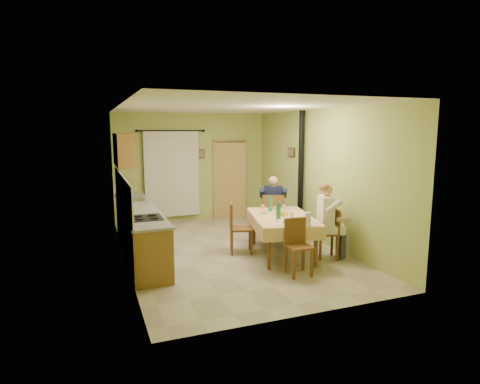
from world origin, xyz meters
name	(u,v)px	position (x,y,z in m)	size (l,w,h in m)	color
floor	(230,250)	(0.00, 0.00, 0.00)	(4.00, 6.00, 0.01)	tan
room_shell	(230,159)	(0.00, 0.00, 1.82)	(4.04, 6.04, 2.82)	#ADBC60
kitchen_run	(139,230)	(-1.71, 0.40, 0.48)	(0.64, 3.64, 1.56)	brown
upper_cabinets	(124,150)	(-1.82, 1.70, 1.95)	(0.35, 1.40, 0.70)	brown
curtain	(172,174)	(-0.55, 2.90, 1.26)	(1.70, 0.07, 2.22)	black
doorway	(230,179)	(1.05, 2.93, 1.05)	(0.96, 0.22, 2.15)	black
dining_table	(282,235)	(0.84, -0.61, 0.38)	(1.48, 2.03, 0.76)	#DFB779
tableware	(284,214)	(0.82, -0.71, 0.83)	(0.67, 1.64, 0.33)	white
chair_far	(273,227)	(1.13, 0.39, 0.29)	(0.60, 0.60, 1.02)	brown
chair_near	(298,258)	(0.61, -1.67, 0.29)	(0.40, 0.40, 0.93)	brown
chair_right	(327,243)	(1.53, -1.10, 0.29)	(0.47, 0.47, 0.93)	brown
chair_left	(240,238)	(0.14, -0.20, 0.29)	(0.54, 0.54, 0.99)	brown
man_far	(273,200)	(1.13, 0.40, 0.88)	(0.65, 0.61, 1.39)	#141938
man_right	(327,212)	(1.52, -1.10, 0.88)	(0.56, 0.64, 1.39)	white
stove_flue	(300,190)	(1.90, 0.60, 1.02)	(0.24, 0.24, 2.80)	black
picture_back	(201,154)	(0.25, 2.97, 1.75)	(0.19, 0.03, 0.23)	black
picture_right	(291,152)	(1.97, 1.20, 1.85)	(0.03, 0.31, 0.21)	brown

